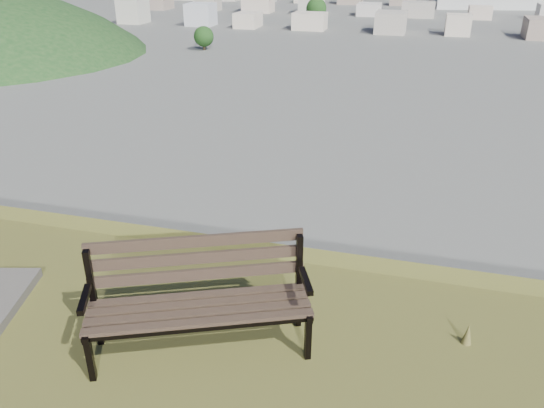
% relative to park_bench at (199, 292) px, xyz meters
% --- Properties ---
extents(park_bench, '(1.68, 1.11, 0.84)m').
position_rel_park_bench_xyz_m(park_bench, '(0.00, 0.00, 0.00)').
color(park_bench, '#3F3324').
rests_on(park_bench, hilltop_mesa).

